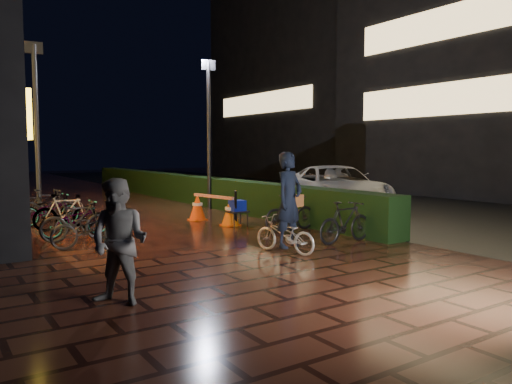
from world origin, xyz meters
TOP-DOWN VIEW (x-y plane):
  - ground at (0.00, 0.00)m, footprint 80.00×80.00m
  - asphalt_road at (9.00, 5.00)m, footprint 11.00×60.00m
  - hedge at (3.30, 8.00)m, footprint 0.70×20.00m
  - bystander_person at (-3.01, -2.86)m, footprint 0.98×1.00m
  - van at (6.08, 3.02)m, footprint 4.24×5.75m
  - far_buildings at (17.23, 9.61)m, footprint 9.08×31.00m
  - lamp_post_hedge at (2.90, 5.72)m, footprint 0.47×0.19m
  - lamp_post_sf at (-2.26, 6.61)m, footprint 0.48×0.14m
  - cyclist at (0.68, -1.52)m, footprint 0.85×1.43m
  - traffic_barrier at (1.44, 2.78)m, footprint 0.73×1.86m
  - cart_assembly at (1.68, 1.94)m, footprint 0.52×0.53m
  - parked_bikes_storefront at (-2.28, 3.74)m, footprint 1.70×6.22m
  - parked_bikes_hedge at (2.33, -0.43)m, footprint 1.52×2.38m

SIDE VIEW (x-z plane):
  - ground at x=0.00m, z-range 0.00..0.00m
  - asphalt_road at x=9.00m, z-range 0.00..0.01m
  - traffic_barrier at x=1.44m, z-range 0.00..0.76m
  - parked_bikes_storefront at x=-2.28m, z-range -0.03..0.87m
  - parked_bikes_hedge at x=2.33m, z-range 0.00..0.90m
  - cart_assembly at x=1.68m, z-range 0.01..0.97m
  - hedge at x=3.30m, z-range 0.00..1.00m
  - cyclist at x=0.68m, z-range -0.25..1.69m
  - van at x=6.08m, z-range 0.01..1.46m
  - bystander_person at x=-3.01m, z-range 0.00..1.62m
  - lamp_post_hedge at x=2.90m, z-range 0.25..5.15m
  - lamp_post_sf at x=-2.26m, z-range 0.25..5.31m
  - far_buildings at x=17.23m, z-range -0.53..13.47m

